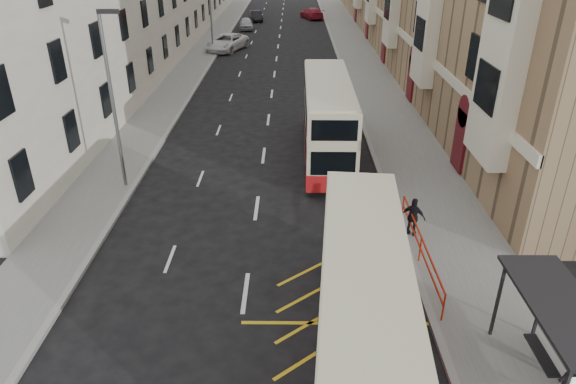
{
  "coord_description": "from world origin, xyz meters",
  "views": [
    {
      "loc": [
        1.58,
        -9.98,
        10.97
      ],
      "look_at": [
        1.41,
        8.01,
        1.82
      ],
      "focal_mm": 32.0,
      "sensor_mm": 36.0,
      "label": 1
    }
  ],
  "objects_px": {
    "street_lamp_far": "(211,5)",
    "car_silver": "(246,24)",
    "bus_shelter": "(569,338)",
    "street_lamp_near": "(112,93)",
    "car_red": "(312,13)",
    "double_decker_front": "(362,311)",
    "pedestrian_far": "(413,217)",
    "double_decker_rear": "(327,119)",
    "car_dark": "(256,16)",
    "white_van": "(227,42)"
  },
  "relations": [
    {
      "from": "double_decker_front",
      "to": "car_red",
      "type": "height_order",
      "value": "double_decker_front"
    },
    {
      "from": "bus_shelter",
      "to": "car_dark",
      "type": "xyz_separation_m",
      "value": [
        -11.82,
        63.67,
        -1.47
      ]
    },
    {
      "from": "car_silver",
      "to": "double_decker_front",
      "type": "bearing_deg",
      "value": -87.33
    },
    {
      "from": "street_lamp_far",
      "to": "car_silver",
      "type": "relative_size",
      "value": 1.93
    },
    {
      "from": "pedestrian_far",
      "to": "car_red",
      "type": "height_order",
      "value": "pedestrian_far"
    },
    {
      "from": "car_silver",
      "to": "car_dark",
      "type": "height_order",
      "value": "car_silver"
    },
    {
      "from": "double_decker_rear",
      "to": "car_dark",
      "type": "xyz_separation_m",
      "value": [
        -6.91,
        47.24,
        -1.44
      ]
    },
    {
      "from": "double_decker_front",
      "to": "pedestrian_far",
      "type": "relative_size",
      "value": 6.15
    },
    {
      "from": "street_lamp_far",
      "to": "car_red",
      "type": "xyz_separation_m",
      "value": [
        10.58,
        23.46,
        -3.89
      ]
    },
    {
      "from": "double_decker_rear",
      "to": "pedestrian_far",
      "type": "relative_size",
      "value": 6.47
    },
    {
      "from": "car_red",
      "to": "double_decker_front",
      "type": "bearing_deg",
      "value": 71.31
    },
    {
      "from": "street_lamp_near",
      "to": "car_red",
      "type": "distance_m",
      "value": 54.63
    },
    {
      "from": "car_red",
      "to": "street_lamp_far",
      "type": "bearing_deg",
      "value": 47.72
    },
    {
      "from": "bus_shelter",
      "to": "street_lamp_near",
      "type": "distance_m",
      "value": 19.38
    },
    {
      "from": "car_dark",
      "to": "car_red",
      "type": "relative_size",
      "value": 0.79
    },
    {
      "from": "bus_shelter",
      "to": "car_silver",
      "type": "xyz_separation_m",
      "value": [
        -12.62,
        56.92,
        -1.43
      ]
    },
    {
      "from": "street_lamp_near",
      "to": "double_decker_front",
      "type": "relative_size",
      "value": 0.81
    },
    {
      "from": "street_lamp_far",
      "to": "white_van",
      "type": "xyz_separation_m",
      "value": [
        1.15,
        1.77,
        -3.82
      ]
    },
    {
      "from": "street_lamp_far",
      "to": "double_decker_front",
      "type": "relative_size",
      "value": 0.81
    },
    {
      "from": "double_decker_front",
      "to": "white_van",
      "type": "xyz_separation_m",
      "value": [
        -8.66,
        43.02,
        -1.16
      ]
    },
    {
      "from": "street_lamp_far",
      "to": "double_decker_rear",
      "type": "relative_size",
      "value": 0.77
    },
    {
      "from": "car_silver",
      "to": "car_red",
      "type": "bearing_deg",
      "value": 41.17
    },
    {
      "from": "street_lamp_near",
      "to": "double_decker_rear",
      "type": "distance_m",
      "value": 10.88
    },
    {
      "from": "pedestrian_far",
      "to": "street_lamp_far",
      "type": "bearing_deg",
      "value": -41.83
    },
    {
      "from": "street_lamp_near",
      "to": "double_decker_front",
      "type": "height_order",
      "value": "street_lamp_near"
    },
    {
      "from": "street_lamp_near",
      "to": "car_silver",
      "type": "height_order",
      "value": "street_lamp_near"
    },
    {
      "from": "white_van",
      "to": "car_dark",
      "type": "height_order",
      "value": "white_van"
    },
    {
      "from": "street_lamp_near",
      "to": "car_dark",
      "type": "xyz_separation_m",
      "value": [
        2.87,
        51.27,
        -3.97
      ]
    },
    {
      "from": "street_lamp_far",
      "to": "car_silver",
      "type": "bearing_deg",
      "value": 81.89
    },
    {
      "from": "double_decker_front",
      "to": "street_lamp_near",
      "type": "bearing_deg",
      "value": 135.95
    },
    {
      "from": "street_lamp_near",
      "to": "street_lamp_far",
      "type": "height_order",
      "value": "same"
    },
    {
      "from": "street_lamp_near",
      "to": "pedestrian_far",
      "type": "distance_m",
      "value": 13.94
    },
    {
      "from": "street_lamp_far",
      "to": "pedestrian_far",
      "type": "bearing_deg",
      "value": -69.75
    },
    {
      "from": "bus_shelter",
      "to": "street_lamp_near",
      "type": "xyz_separation_m",
      "value": [
        -14.69,
        12.39,
        2.5
      ]
    },
    {
      "from": "pedestrian_far",
      "to": "car_red",
      "type": "bearing_deg",
      "value": -59.98
    },
    {
      "from": "pedestrian_far",
      "to": "car_silver",
      "type": "relative_size",
      "value": 0.39
    },
    {
      "from": "double_decker_rear",
      "to": "car_silver",
      "type": "bearing_deg",
      "value": 101.24
    },
    {
      "from": "double_decker_rear",
      "to": "car_red",
      "type": "xyz_separation_m",
      "value": [
        0.79,
        49.42,
        -1.36
      ]
    },
    {
      "from": "white_van",
      "to": "car_dark",
      "type": "xyz_separation_m",
      "value": [
        1.72,
        19.51,
        -0.15
      ]
    },
    {
      "from": "street_lamp_far",
      "to": "white_van",
      "type": "bearing_deg",
      "value": 56.91
    },
    {
      "from": "pedestrian_far",
      "to": "double_decker_front",
      "type": "bearing_deg",
      "value": 94.95
    },
    {
      "from": "bus_shelter",
      "to": "street_lamp_far",
      "type": "distance_m",
      "value": 44.94
    },
    {
      "from": "street_lamp_near",
      "to": "car_silver",
      "type": "xyz_separation_m",
      "value": [
        2.07,
        44.53,
        -3.93
      ]
    },
    {
      "from": "white_van",
      "to": "double_decker_rear",
      "type": "bearing_deg",
      "value": -53.59
    },
    {
      "from": "bus_shelter",
      "to": "car_silver",
      "type": "bearing_deg",
      "value": 102.5
    },
    {
      "from": "street_lamp_near",
      "to": "double_decker_front",
      "type": "xyz_separation_m",
      "value": [
        9.81,
        -11.25,
        -2.66
      ]
    },
    {
      "from": "bus_shelter",
      "to": "car_silver",
      "type": "height_order",
      "value": "bus_shelter"
    },
    {
      "from": "double_decker_front",
      "to": "double_decker_rear",
      "type": "distance_m",
      "value": 15.29
    },
    {
      "from": "bus_shelter",
      "to": "car_dark",
      "type": "height_order",
      "value": "bus_shelter"
    },
    {
      "from": "bus_shelter",
      "to": "white_van",
      "type": "distance_m",
      "value": 46.21
    }
  ]
}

